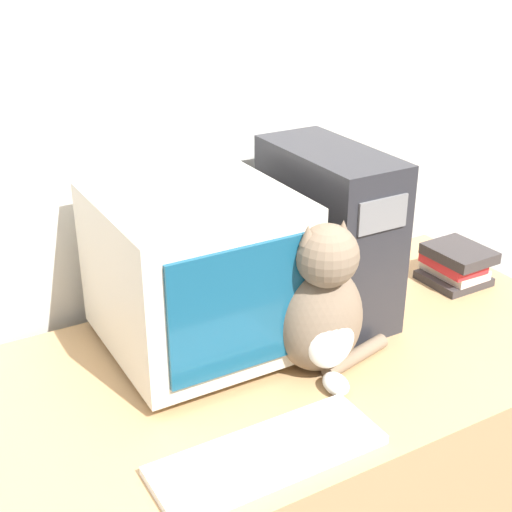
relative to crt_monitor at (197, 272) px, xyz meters
The scene contains 8 objects.
wall_back 0.45m from the crt_monitor, 72.09° to the left, with size 7.00×0.05×2.50m.
desk 0.59m from the crt_monitor, 55.82° to the right, with size 1.63×0.77×0.74m.
crt_monitor is the anchor object (origin of this frame).
computer_tower 0.36m from the crt_monitor, ahead, with size 0.19×0.40×0.42m.
keyboard 0.46m from the crt_monitor, 98.26° to the right, with size 0.44×0.16×0.02m.
cat 0.29m from the crt_monitor, 48.78° to the right, with size 0.29×0.24×0.36m.
book_stack 0.77m from the crt_monitor, ahead, with size 0.16×0.18×0.11m.
pen 0.44m from the crt_monitor, 118.35° to the right, with size 0.13×0.01×0.01m.
Camera 1 is at (-0.69, -0.77, 1.64)m, focal length 50.00 mm.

